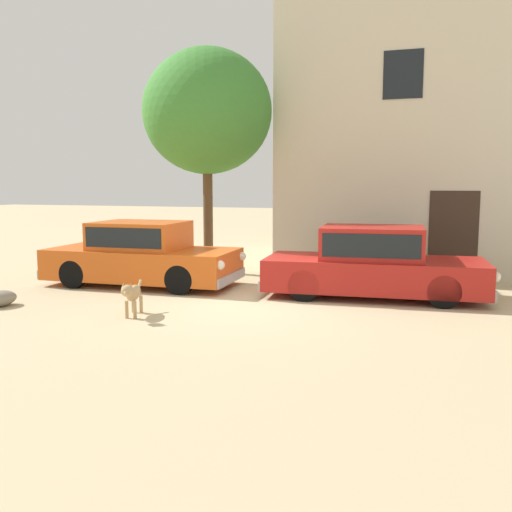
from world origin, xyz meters
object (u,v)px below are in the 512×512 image
stray_dog_spotted (132,294)px  acacia_tree_left (207,112)px  parked_sedan_nearest (142,254)px  parked_sedan_second (373,262)px

stray_dog_spotted → acacia_tree_left: size_ratio=0.19×
stray_dog_spotted → acacia_tree_left: acacia_tree_left is taller
parked_sedan_nearest → stray_dog_spotted: (1.34, -2.76, -0.30)m
parked_sedan_nearest → parked_sedan_second: parked_sedan_nearest is taller
parked_sedan_second → acacia_tree_left: (-4.38, 1.98, 3.34)m
acacia_tree_left → parked_sedan_second: bearing=-24.4°
parked_sedan_second → acacia_tree_left: acacia_tree_left is taller
parked_sedan_second → acacia_tree_left: bearing=151.8°
parked_sedan_nearest → stray_dog_spotted: bearing=-65.3°
stray_dog_spotted → acacia_tree_left: (-0.64, 4.96, 3.64)m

